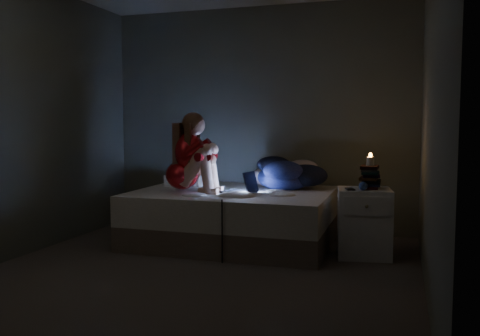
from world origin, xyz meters
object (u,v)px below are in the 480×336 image
at_px(bed, 233,217).
at_px(candle, 370,159).
at_px(phone, 349,189).
at_px(nightstand, 364,223).
at_px(woman, 182,152).
at_px(laptop, 239,181).

height_order(bed, candle, candle).
bearing_deg(phone, nightstand, 22.85).
height_order(woman, phone, woman).
height_order(candle, phone, candle).
xyz_separation_m(bed, woman, (-0.48, -0.22, 0.68)).
bearing_deg(bed, candle, -5.51).
relative_size(laptop, nightstand, 0.51).
distance_m(woman, candle, 1.87).
distance_m(candle, phone, 0.34).
bearing_deg(nightstand, woman, 173.66).
distance_m(laptop, phone, 1.11).
distance_m(nightstand, phone, 0.36).
relative_size(woman, laptop, 2.50).
relative_size(woman, phone, 5.84).
distance_m(bed, laptop, 0.42).
relative_size(bed, candle, 25.00).
xyz_separation_m(woman, phone, (1.68, -0.01, -0.31)).
bearing_deg(laptop, phone, 7.11).
xyz_separation_m(laptop, phone, (1.10, -0.11, -0.02)).
xyz_separation_m(bed, candle, (1.38, -0.13, 0.64)).
height_order(nightstand, candle, candle).
relative_size(woman, candle, 10.23).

